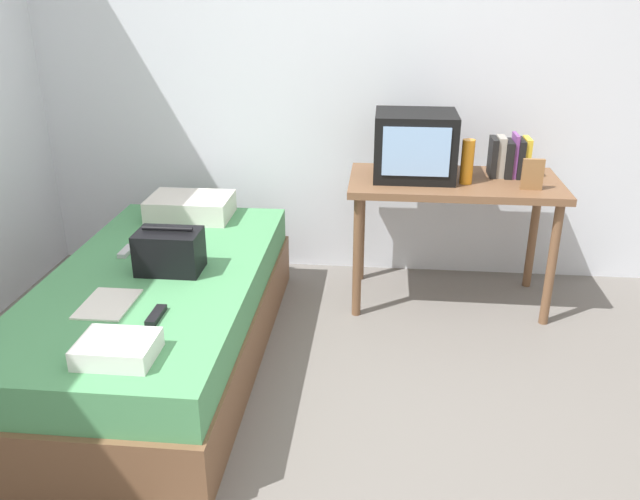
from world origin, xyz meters
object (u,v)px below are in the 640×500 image
pillow (191,207)px  handbag (169,251)px  remote_silver (126,251)px  bed (159,317)px  book_row (509,157)px  remote_dark (156,315)px  folded_towel (117,349)px  magazine (108,304)px  water_bottle (467,162)px  desk (453,196)px  tv (415,145)px  picture_frame (533,174)px

pillow → handbag: (0.12, -0.75, 0.04)m
remote_silver → bed: bearing=-44.7°
book_row → remote_dark: bearing=-140.3°
remote_dark → folded_towel: bearing=-96.6°
pillow → magazine: pillow is taller
water_bottle → remote_dark: (-1.36, -1.17, -0.37)m
magazine → remote_dark: 0.26m
desk → tv: size_ratio=2.64×
remote_dark → book_row: bearing=39.7°
picture_frame → handbag: picture_frame is taller
desk → pillow: desk is taller
book_row → folded_towel: book_row is taller
tv → water_bottle: tv is taller
desk → folded_towel: size_ratio=4.14×
book_row → remote_dark: size_ratio=1.53×
bed → remote_silver: (-0.22, 0.21, 0.25)m
water_bottle → remote_silver: (-1.73, -0.52, -0.37)m
pillow → handbag: handbag is taller
bed → remote_dark: bearing=-69.7°
pillow → remote_silver: 0.59m
water_bottle → remote_dark: bearing=-139.3°
desk → magazine: 1.93m
book_row → pillow: book_row is taller
bed → remote_silver: bearing=135.3°
magazine → handbag: bearing=66.3°
book_row → remote_dark: (-1.61, -1.33, -0.36)m
desk → handbag: desk is taller
pillow → folded_towel: pillow is taller
picture_frame → bed: bearing=-160.6°
picture_frame → magazine: bearing=-152.8°
water_bottle → remote_silver: 1.85m
bed → remote_silver: 0.39m
water_bottle → picture_frame: (0.33, -0.08, -0.04)m
water_bottle → remote_silver: water_bottle is taller
magazine → desk: bearing=36.4°
water_bottle → desk: bearing=127.4°
book_row → magazine: size_ratio=0.82×
handbag → remote_dark: size_ratio=1.92×
pillow → folded_towel: 1.53m
magazine → pillow: bearing=87.7°
remote_dark → picture_frame: bearing=32.7°
remote_silver → magazine: bearing=-76.7°
desk → picture_frame: picture_frame is taller
picture_frame → pillow: picture_frame is taller
book_row → picture_frame: size_ratio=1.45×
book_row → pillow: 1.84m
desk → folded_towel: (-1.34, -1.55, -0.13)m
picture_frame → magazine: 2.20m
picture_frame → pillow: size_ratio=0.35×
picture_frame → magazine: (-1.93, -0.99, -0.34)m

